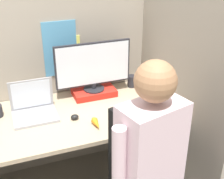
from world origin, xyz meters
The scene contains 11 objects.
cubicle_panel_back centered at (0.00, 0.79, 0.80)m, with size 2.03×0.05×1.60m.
cubicle_panel_right centered at (0.79, 0.31, 0.80)m, with size 0.04×1.42×1.60m.
desk centered at (0.00, 0.38, 0.54)m, with size 1.53×0.76×0.70m.
paper_box centered at (0.28, 0.62, 0.73)m, with size 0.34×0.20×0.05m.
monitor centered at (0.28, 0.62, 0.96)m, with size 0.61×0.17×0.39m.
laptop centered at (-0.22, 0.46, 0.76)m, with size 0.31×0.25×0.26m.
mouse centered at (0.04, 0.31, 0.72)m, with size 0.06×0.05×0.04m.
stapler centered at (0.67, 0.35, 0.73)m, with size 0.04×0.14×0.05m.
carrot_toy centered at (0.15, 0.16, 0.73)m, with size 0.05×0.13×0.05m.
person centered at (0.26, -0.44, 0.79)m, with size 0.47×0.46×1.37m.
coffee_mug centered at (0.64, 0.66, 0.75)m, with size 0.07×0.07×0.10m.
Camera 1 is at (-0.38, -1.55, 1.88)m, focal length 50.00 mm.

